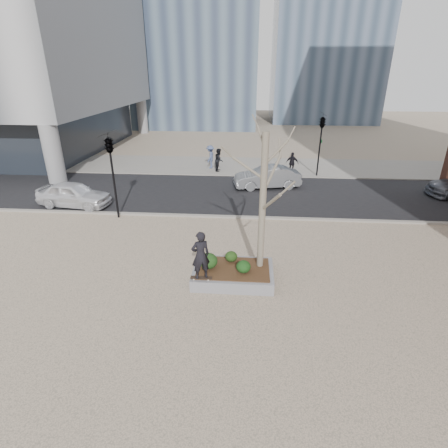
# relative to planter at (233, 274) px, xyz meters

# --- Properties ---
(ground) EXTENTS (120.00, 120.00, 0.00)m
(ground) POSITION_rel_planter_xyz_m (-1.00, 0.00, -0.23)
(ground) COLOR #BFA68C
(ground) RESTS_ON ground
(street) EXTENTS (60.00, 8.00, 0.02)m
(street) POSITION_rel_planter_xyz_m (-1.00, 10.00, -0.21)
(street) COLOR black
(street) RESTS_ON ground
(far_sidewalk) EXTENTS (60.00, 6.00, 0.02)m
(far_sidewalk) POSITION_rel_planter_xyz_m (-1.00, 17.00, -0.21)
(far_sidewalk) COLOR gray
(far_sidewalk) RESTS_ON ground
(planter) EXTENTS (3.00, 2.00, 0.45)m
(planter) POSITION_rel_planter_xyz_m (0.00, 0.00, 0.00)
(planter) COLOR gray
(planter) RESTS_ON ground
(planter_mulch) EXTENTS (2.70, 1.70, 0.04)m
(planter_mulch) POSITION_rel_planter_xyz_m (0.00, 0.00, 0.25)
(planter_mulch) COLOR #382314
(planter_mulch) RESTS_ON planter
(sycamore_tree) EXTENTS (2.80, 2.80, 6.60)m
(sycamore_tree) POSITION_rel_planter_xyz_m (1.00, 0.30, 3.56)
(sycamore_tree) COLOR gray
(sycamore_tree) RESTS_ON planter_mulch
(shrub_left) EXTENTS (0.69, 0.69, 0.58)m
(shrub_left) POSITION_rel_planter_xyz_m (-0.93, -0.05, 0.56)
(shrub_left) COLOR #123915
(shrub_left) RESTS_ON planter_mulch
(shrub_middle) EXTENTS (0.48, 0.48, 0.41)m
(shrub_middle) POSITION_rel_planter_xyz_m (-0.10, 0.52, 0.47)
(shrub_middle) COLOR #183310
(shrub_middle) RESTS_ON planter_mulch
(shrub_right) EXTENTS (0.53, 0.53, 0.45)m
(shrub_right) POSITION_rel_planter_xyz_m (0.39, -0.25, 0.49)
(shrub_right) COLOR black
(shrub_right) RESTS_ON planter_mulch
(skateboard) EXTENTS (0.78, 0.21, 0.08)m
(skateboard) POSITION_rel_planter_xyz_m (-1.10, -0.79, 0.26)
(skateboard) COLOR black
(skateboard) RESTS_ON planter
(skateboarder) EXTENTS (0.78, 0.67, 1.80)m
(skateboarder) POSITION_rel_planter_xyz_m (-1.10, -0.79, 1.20)
(skateboarder) COLOR black
(skateboarder) RESTS_ON skateboard
(police_car) EXTENTS (4.39, 2.24, 1.43)m
(police_car) POSITION_rel_planter_xyz_m (-9.57, 7.00, 0.51)
(police_car) COLOR white
(police_car) RESTS_ON street
(car_silver) EXTENTS (4.58, 2.36, 1.44)m
(car_silver) POSITION_rel_planter_xyz_m (1.66, 11.37, 0.51)
(car_silver) COLOR gray
(car_silver) RESTS_ON street
(pedestrian_a) EXTENTS (0.76, 0.92, 1.75)m
(pedestrian_a) POSITION_rel_planter_xyz_m (-1.92, 15.30, 0.67)
(pedestrian_a) COLOR black
(pedestrian_a) RESTS_ON far_sidewalk
(pedestrian_b) EXTENTS (0.82, 1.25, 1.81)m
(pedestrian_b) POSITION_rel_planter_xyz_m (-2.70, 16.14, 0.70)
(pedestrian_b) COLOR #46567F
(pedestrian_b) RESTS_ON far_sidewalk
(pedestrian_c) EXTENTS (1.02, 0.64, 1.62)m
(pedestrian_c) POSITION_rel_planter_xyz_m (3.66, 15.00, 0.61)
(pedestrian_c) COLOR black
(pedestrian_c) RESTS_ON far_sidewalk
(traffic_light_near) EXTENTS (0.60, 2.48, 4.50)m
(traffic_light_near) POSITION_rel_planter_xyz_m (-6.50, 5.60, 2.02)
(traffic_light_near) COLOR black
(traffic_light_near) RESTS_ON ground
(traffic_light_far) EXTENTS (0.60, 2.48, 4.50)m
(traffic_light_far) POSITION_rel_planter_xyz_m (5.50, 14.60, 2.02)
(traffic_light_far) COLOR black
(traffic_light_far) RESTS_ON ground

